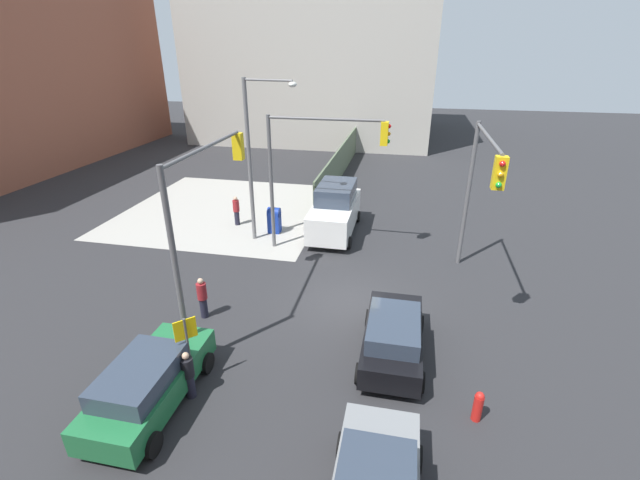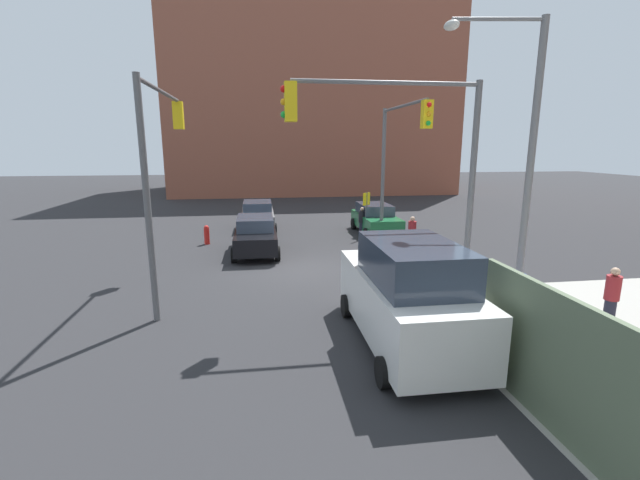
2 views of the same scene
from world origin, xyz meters
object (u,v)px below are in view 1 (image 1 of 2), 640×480
object	(u,v)px
sedan_green	(149,382)
sedan_black	(393,336)
smokestack	(110,54)
traffic_signal_nw_corner	(205,205)
mailbox_blue	(274,219)
fire_hydrant	(478,406)
van_white_delivery	(335,210)
street_lamp_corner	(255,150)
pedestrian_waiting	(188,374)
traffic_signal_se_corner	(479,181)
pedestrian_crossing	(202,297)
traffic_signal_ne_corner	(315,158)
pedestrian_walking_north	(236,210)

from	to	relation	value
sedan_green	sedan_black	xyz separation A→B (m)	(3.48, -6.50, -0.00)
smokestack	traffic_signal_nw_corner	distance (m)	40.93
smokestack	mailbox_blue	distance (m)	35.01
smokestack	fire_hydrant	xyz separation A→B (m)	(-34.45, -34.20, -8.02)
mailbox_blue	van_white_delivery	xyz separation A→B (m)	(0.72, -3.20, 0.52)
street_lamp_corner	van_white_delivery	distance (m)	5.30
street_lamp_corner	sedan_green	distance (m)	12.15
smokestack	pedestrian_waiting	world-z (taller)	smokestack
traffic_signal_se_corner	pedestrian_waiting	bearing A→B (deg)	134.04
smokestack	van_white_delivery	size ratio (longest dim) A/B	3.15
traffic_signal_se_corner	pedestrian_crossing	world-z (taller)	traffic_signal_se_corner
pedestrian_crossing	sedan_green	bearing A→B (deg)	116.45
traffic_signal_ne_corner	van_white_delivery	xyz separation A→B (m)	(2.42, -0.57, -3.36)
smokestack	pedestrian_crossing	world-z (taller)	smokestack
pedestrian_waiting	street_lamp_corner	bearing A→B (deg)	-48.13
traffic_signal_nw_corner	sedan_green	distance (m)	5.53
mailbox_blue	sedan_black	world-z (taller)	sedan_black
traffic_signal_ne_corner	sedan_black	size ratio (longest dim) A/B	1.51
traffic_signal_se_corner	pedestrian_crossing	size ratio (longest dim) A/B	3.95
van_white_delivery	traffic_signal_ne_corner	bearing A→B (deg)	166.71
smokestack	street_lamp_corner	size ratio (longest dim) A/B	2.13
smokestack	traffic_signal_se_corner	bearing A→B (deg)	-128.28
traffic_signal_se_corner	mailbox_blue	xyz separation A→B (m)	(3.97, 9.50, -3.89)
sedan_black	van_white_delivery	size ratio (longest dim) A/B	0.80
fire_hydrant	sedan_black	world-z (taller)	sedan_black
sedan_black	pedestrian_walking_north	xyz separation A→B (m)	(9.67, 9.20, 0.03)
traffic_signal_se_corner	mailbox_blue	bearing A→B (deg)	67.31
street_lamp_corner	pedestrian_walking_north	bearing A→B (deg)	49.99
fire_hydrant	pedestrian_waiting	size ratio (longest dim) A/B	0.60
traffic_signal_ne_corner	street_lamp_corner	distance (m)	3.13
traffic_signal_nw_corner	sedan_black	size ratio (longest dim) A/B	1.51
traffic_signal_nw_corner	traffic_signal_se_corner	world-z (taller)	same
pedestrian_walking_north	fire_hydrant	bearing A→B (deg)	-130.56
sedan_black	pedestrian_crossing	world-z (taller)	pedestrian_crossing
mailbox_blue	traffic_signal_nw_corner	bearing A→B (deg)	-176.65
mailbox_blue	pedestrian_waiting	world-z (taller)	pedestrian_waiting
traffic_signal_nw_corner	pedestrian_waiting	xyz separation A→B (m)	(-3.47, -0.70, -3.84)
van_white_delivery	mailbox_blue	bearing A→B (deg)	102.76
mailbox_blue	pedestrian_crossing	bearing A→B (deg)	178.60
van_white_delivery	pedestrian_walking_north	xyz separation A→B (m)	(-0.12, 5.60, -0.41)
smokestack	mailbox_blue	size ratio (longest dim) A/B	11.90
traffic_signal_se_corner	pedestrian_waiting	size ratio (longest dim) A/B	4.15
traffic_signal_se_corner	traffic_signal_ne_corner	xyz separation A→B (m)	(2.27, 6.87, -0.02)
pedestrian_waiting	pedestrian_walking_north	distance (m)	13.10
fire_hydrant	sedan_black	size ratio (longest dim) A/B	0.22
smokestack	sedan_green	world-z (taller)	smokestack
smokestack	sedan_black	distance (m)	45.99
smokestack	fire_hydrant	bearing A→B (deg)	-135.21
pedestrian_waiting	traffic_signal_ne_corner	bearing A→B (deg)	-64.51
fire_hydrant	van_white_delivery	size ratio (longest dim) A/B	0.17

